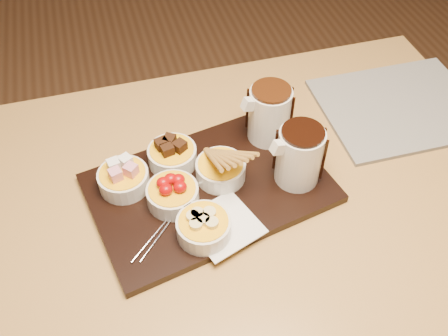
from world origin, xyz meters
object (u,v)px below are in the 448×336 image
object	(u,v)px
pitcher_milk_chocolate	(269,114)
bowl_strawberries	(173,195)
pitcher_dark_chocolate	(299,156)
newspaper	(400,107)
serving_board	(210,188)
dining_table	(237,217)

from	to	relation	value
pitcher_milk_chocolate	bowl_strawberries	bearing A→B (deg)	-163.61
pitcher_dark_chocolate	newspaper	distance (m)	0.36
serving_board	pitcher_milk_chocolate	world-z (taller)	pitcher_milk_chocolate
bowl_strawberries	pitcher_milk_chocolate	size ratio (longest dim) A/B	0.82
dining_table	bowl_strawberries	distance (m)	0.19
dining_table	serving_board	bearing A→B (deg)	170.51
pitcher_dark_chocolate	serving_board	bearing A→B (deg)	160.02
pitcher_dark_chocolate	pitcher_milk_chocolate	size ratio (longest dim) A/B	1.00
dining_table	newspaper	distance (m)	0.47
dining_table	pitcher_dark_chocolate	size ratio (longest dim) A/B	9.88
dining_table	bowl_strawberries	world-z (taller)	bowl_strawberries
dining_table	pitcher_milk_chocolate	size ratio (longest dim) A/B	9.88
pitcher_milk_chocolate	serving_board	bearing A→B (deg)	-158.20
newspaper	dining_table	bearing A→B (deg)	-162.66
pitcher_dark_chocolate	pitcher_milk_chocolate	bearing A→B (deg)	85.60
pitcher_milk_chocolate	dining_table	bearing A→B (deg)	-143.35
serving_board	pitcher_milk_chocolate	xyz separation A→B (m)	(0.16, 0.10, 0.07)
serving_board	bowl_strawberries	bearing A→B (deg)	-176.42
serving_board	pitcher_dark_chocolate	size ratio (longest dim) A/B	3.79
pitcher_milk_chocolate	pitcher_dark_chocolate	bearing A→B (deg)	-94.40
dining_table	pitcher_milk_chocolate	world-z (taller)	pitcher_milk_chocolate
pitcher_milk_chocolate	newspaper	xyz separation A→B (m)	(0.34, 0.02, -0.07)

